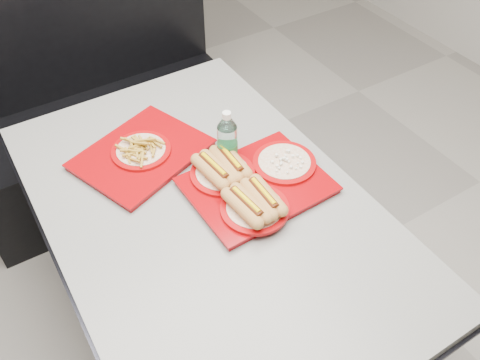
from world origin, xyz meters
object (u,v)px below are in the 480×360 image
water_bottle (227,142)px  booth_bench (100,110)px  tray_far (141,152)px  tray_near (252,182)px  diner_table (209,239)px

water_bottle → booth_bench: bearing=98.8°
booth_bench → tray_far: bearing=-95.6°
tray_near → booth_bench: bearing=97.7°
tray_far → water_bottle: size_ratio=2.34×
tray_near → water_bottle: (-0.00, 0.14, 0.06)m
booth_bench → water_bottle: 1.07m
booth_bench → tray_far: size_ratio=2.77×
tray_near → tray_far: size_ratio=0.90×
diner_table → tray_near: bearing=-5.9°
tray_near → water_bottle: size_ratio=2.11×
tray_far → booth_bench: bearing=84.4°
booth_bench → water_bottle: bearing=-81.2°
booth_bench → tray_near: 1.18m
diner_table → water_bottle: (0.15, 0.13, 0.26)m
water_bottle → tray_far: bearing=142.3°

